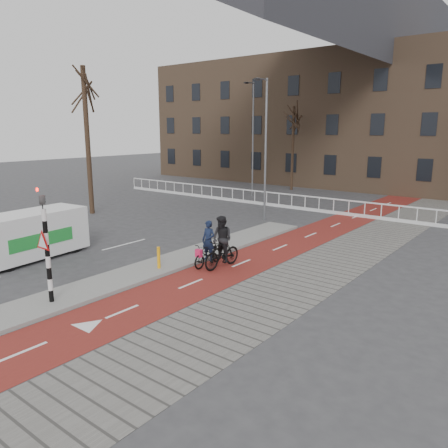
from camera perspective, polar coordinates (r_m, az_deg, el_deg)
The scene contains 15 objects.
ground at distance 15.14m, azimuth -13.79°, elevation -8.46°, with size 120.00×120.00×0.00m, color #38383A.
bike_lane at distance 21.67m, azimuth 10.05°, elevation -1.94°, with size 2.50×60.00×0.01m, color maroon.
sidewalk at distance 20.56m, azimuth 16.94°, elevation -3.08°, with size 3.00×60.00×0.01m, color slate.
curb_island at distance 18.16m, azimuth -5.24°, elevation -4.42°, with size 1.80×16.00×0.12m, color gray.
traffic_signal at distance 13.98m, azimuth -22.25°, elevation -2.24°, with size 0.80×0.80×3.68m.
bollard at distance 16.66m, azimuth -8.53°, elevation -4.36°, with size 0.12×0.12×0.83m, color #FDA90E.
cyclist_near at distance 17.10m, azimuth -2.04°, elevation -3.52°, with size 0.69×1.74×1.81m.
cyclist_far at distance 16.79m, azimuth -0.26°, elevation -2.97°, with size 0.92×1.93×2.03m.
van at distance 19.69m, azimuth -23.99°, elevation -1.24°, with size 2.26×4.68×1.94m.
railing at distance 30.75m, azimuth 5.57°, elevation 2.99°, with size 28.00×0.10×0.99m.
townhouse_row at distance 43.12m, azimuth 19.37°, elevation 15.06°, with size 46.00×10.00×15.90m.
tree_left at distance 28.60m, azimuth -17.39°, elevation 10.20°, with size 0.30×0.30×8.96m, color black.
tree_mid at distance 38.74m, azimuth 8.96°, elevation 9.69°, with size 0.23×0.23×7.14m, color black.
streetlight_near at distance 25.44m, azimuth 5.45°, elevation 9.44°, with size 0.12×0.12×8.02m, color slate.
streetlight_left at distance 34.81m, azimuth 3.80°, elevation 10.85°, with size 0.12×0.12×8.76m, color slate.
Camera 1 is at (11.28, -8.60, 5.30)m, focal length 35.00 mm.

